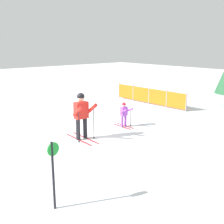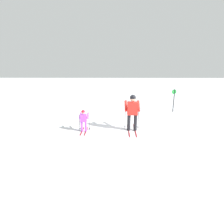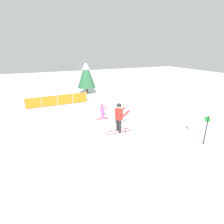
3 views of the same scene
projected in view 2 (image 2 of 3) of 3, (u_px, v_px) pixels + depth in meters
name	position (u px, v px, depth m)	size (l,w,h in m)	color
ground_plane	(134.00, 133.00, 7.78)	(60.00, 60.00, 0.00)	white
skier_adult	(132.00, 109.00, 7.80)	(1.58, 0.71, 1.67)	maroon
skier_child	(84.00, 119.00, 7.79)	(0.95, 0.51, 1.01)	maroon
trail_marker	(174.00, 98.00, 10.87)	(0.06, 0.28, 1.45)	black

